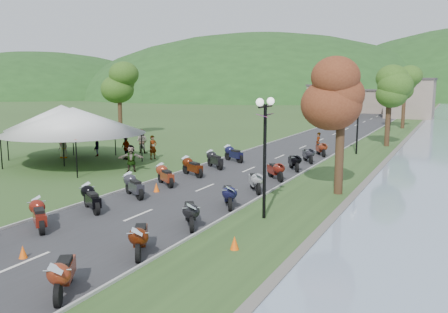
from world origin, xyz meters
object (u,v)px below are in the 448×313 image
at_px(vendor_tent_main, 74,136).
at_px(pedestrian_a, 153,159).
at_px(pedestrian_c, 97,156).
at_px(pedestrian_b, 142,153).

height_order(vendor_tent_main, pedestrian_a, vendor_tent_main).
distance_m(vendor_tent_main, pedestrian_a, 5.98).
height_order(pedestrian_a, pedestrian_c, pedestrian_a).
bearing_deg(pedestrian_b, pedestrian_c, 46.26).
bearing_deg(pedestrian_b, vendor_tent_main, 77.21).
height_order(vendor_tent_main, pedestrian_c, vendor_tent_main).
distance_m(vendor_tent_main, pedestrian_b, 6.99).
distance_m(pedestrian_b, pedestrian_c, 3.65).
xyz_separation_m(pedestrian_b, pedestrian_c, (-2.24, -2.88, 0.00)).
height_order(vendor_tent_main, pedestrian_b, vendor_tent_main).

